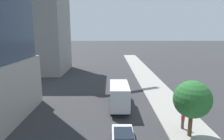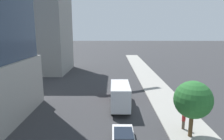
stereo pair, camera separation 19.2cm
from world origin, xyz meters
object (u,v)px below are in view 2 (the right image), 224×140
object	(u,v)px
construction_building	(38,16)
pedestrian_red_shirt	(184,120)
street_tree	(193,100)
box_truck	(120,94)
car_white	(123,139)

from	to	relation	value
construction_building	pedestrian_red_shirt	xyz separation A→B (m)	(24.10, -28.41, -11.76)
street_tree	box_truck	distance (m)	9.69
car_white	pedestrian_red_shirt	bearing A→B (deg)	24.08
construction_building	car_white	size ratio (longest dim) A/B	6.79
box_truck	pedestrian_red_shirt	xyz separation A→B (m)	(5.96, -5.94, -0.74)
street_tree	car_white	distance (m)	6.93
construction_building	box_truck	bearing A→B (deg)	-51.08
street_tree	car_white	world-z (taller)	street_tree
box_truck	construction_building	bearing A→B (deg)	128.92
car_white	box_truck	world-z (taller)	box_truck
street_tree	pedestrian_red_shirt	size ratio (longest dim) A/B	2.98
car_white	pedestrian_red_shirt	size ratio (longest dim) A/B	2.52
car_white	street_tree	bearing A→B (deg)	12.23
box_truck	pedestrian_red_shirt	distance (m)	8.45
construction_building	pedestrian_red_shirt	bearing A→B (deg)	-49.69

